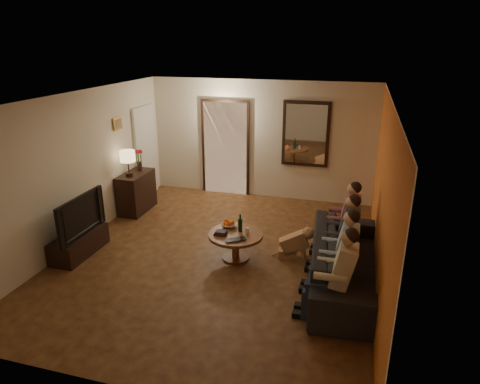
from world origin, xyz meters
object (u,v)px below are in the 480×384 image
(dresser, at_px, (136,192))
(person_b, at_px, (340,256))
(laptop, at_px, (237,241))
(person_c, at_px, (343,238))
(coffee_table, at_px, (236,246))
(tv, at_px, (75,215))
(wine_bottle, at_px, (240,223))
(person_a, at_px, (337,279))
(bowl, at_px, (229,225))
(tv_stand, at_px, (79,244))
(dog, at_px, (294,242))
(table_lamp, at_px, (128,163))
(person_d, at_px, (345,222))
(sofa, at_px, (347,261))

(dresser, height_order, person_b, person_b)
(laptop, bearing_deg, dresser, 113.41)
(person_c, bearing_deg, coffee_table, 179.87)
(dresser, height_order, laptop, dresser)
(person_c, bearing_deg, tv, -172.63)
(dresser, height_order, wine_bottle, dresser)
(person_a, bearing_deg, wine_bottle, 141.35)
(wine_bottle, bearing_deg, person_c, -3.64)
(person_c, distance_m, bowl, 1.88)
(person_b, bearing_deg, person_a, -90.00)
(tv_stand, bearing_deg, dog, 13.83)
(bowl, distance_m, wine_bottle, 0.29)
(tv_stand, xyz_separation_m, laptop, (2.67, 0.27, 0.28))
(table_lamp, height_order, tv, table_lamp)
(person_c, distance_m, dog, 0.89)
(coffee_table, bearing_deg, dog, 18.43)
(dresser, distance_m, person_d, 4.33)
(dog, bearing_deg, person_b, -62.14)
(person_c, xyz_separation_m, person_d, (0.00, 0.60, 0.00))
(dog, height_order, wine_bottle, wine_bottle)
(sofa, bearing_deg, bowl, 70.73)
(dog, xyz_separation_m, bowl, (-1.09, -0.08, 0.20))
(person_b, height_order, laptop, person_b)
(bowl, relative_size, wine_bottle, 0.84)
(dresser, height_order, sofa, dresser)
(tv, bearing_deg, bowl, -72.06)
(tv_stand, distance_m, dog, 3.58)
(tv_stand, distance_m, tv, 0.52)
(tv_stand, xyz_separation_m, bowl, (2.39, 0.77, 0.30))
(sofa, height_order, person_c, person_c)
(table_lamp, xyz_separation_m, tv, (0.00, -1.76, -0.39))
(laptop, bearing_deg, wine_bottle, 63.59)
(dresser, xyz_separation_m, laptop, (2.67, -1.71, 0.05))
(person_a, relative_size, person_b, 1.00)
(person_b, bearing_deg, laptop, 168.42)
(tv_stand, bearing_deg, wine_bottle, 14.00)
(dresser, relative_size, person_b, 0.77)
(laptop, bearing_deg, tv_stand, 151.94)
(wine_bottle, bearing_deg, person_a, -38.65)
(dresser, xyz_separation_m, dog, (3.48, -1.13, -0.13))
(dog, relative_size, laptop, 1.70)
(dresser, xyz_separation_m, person_d, (4.25, -0.83, 0.19))
(person_d, xyz_separation_m, bowl, (-1.86, -0.38, -0.12))
(person_b, relative_size, dog, 2.14)
(sofa, distance_m, person_c, 0.39)
(dresser, bearing_deg, person_a, -31.81)
(tv, relative_size, sofa, 0.45)
(tv, xyz_separation_m, coffee_table, (2.57, 0.55, -0.48))
(tv, bearing_deg, laptop, -84.16)
(dresser, xyz_separation_m, tv, (0.00, -1.98, 0.29))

